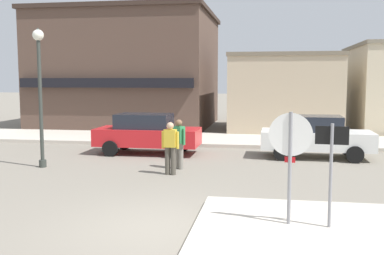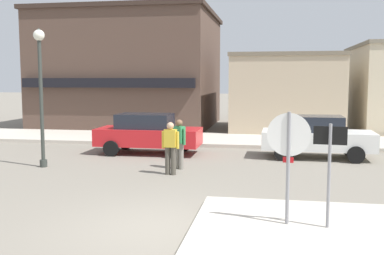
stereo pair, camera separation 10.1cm
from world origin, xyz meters
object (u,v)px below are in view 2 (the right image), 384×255
at_px(stop_sign, 288,153).
at_px(lamp_post, 40,77).
at_px(pedestrian_crossing_near, 179,142).
at_px(pedestrian_crossing_far, 170,147).
at_px(parked_car_second, 316,136).
at_px(parked_car_nearest, 148,133).
at_px(one_way_sign, 329,165).

distance_m(stop_sign, lamp_post, 9.36).
relative_size(pedestrian_crossing_near, pedestrian_crossing_far, 1.00).
distance_m(parked_car_second, pedestrian_crossing_far, 5.99).
bearing_deg(pedestrian_crossing_near, lamp_post, -173.99).
bearing_deg(lamp_post, parked_car_nearest, 49.88).
distance_m(pedestrian_crossing_near, pedestrian_crossing_far, 0.92).
bearing_deg(parked_car_nearest, stop_sign, -58.61).
relative_size(stop_sign, parked_car_nearest, 0.57).
distance_m(stop_sign, one_way_sign, 0.77).
xyz_separation_m(lamp_post, pedestrian_crossing_far, (4.42, -0.44, -2.09)).
bearing_deg(one_way_sign, pedestrian_crossing_far, 130.82).
relative_size(one_way_sign, parked_car_nearest, 0.52).
height_order(lamp_post, parked_car_nearest, lamp_post).
xyz_separation_m(one_way_sign, parked_car_nearest, (-5.78, 8.35, -0.52)).
height_order(parked_car_nearest, pedestrian_crossing_near, pedestrian_crossing_near).
relative_size(one_way_sign, pedestrian_crossing_far, 1.30).
relative_size(parked_car_second, pedestrian_crossing_far, 2.51).
relative_size(stop_sign, pedestrian_crossing_near, 1.43).
xyz_separation_m(parked_car_nearest, pedestrian_crossing_near, (1.81, -2.73, 0.06)).
bearing_deg(parked_car_second, stop_sign, -99.04).
relative_size(stop_sign, one_way_sign, 1.10).
height_order(lamp_post, parked_car_second, lamp_post).
distance_m(stop_sign, pedestrian_crossing_far, 5.72).
relative_size(lamp_post, pedestrian_crossing_far, 2.82).
xyz_separation_m(stop_sign, parked_car_second, (1.33, 8.38, -0.71)).
height_order(parked_car_second, pedestrian_crossing_near, pedestrian_crossing_near).
relative_size(parked_car_nearest, pedestrian_crossing_near, 2.49).
bearing_deg(lamp_post, parked_car_second, 20.12).
distance_m(parked_car_nearest, pedestrian_crossing_near, 3.27).
bearing_deg(one_way_sign, pedestrian_crossing_near, 125.28).
height_order(pedestrian_crossing_near, pedestrian_crossing_far, same).
xyz_separation_m(parked_car_nearest, parked_car_second, (6.37, 0.12, 0.00)).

